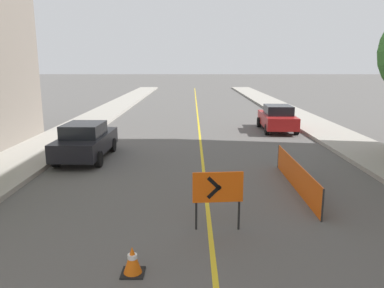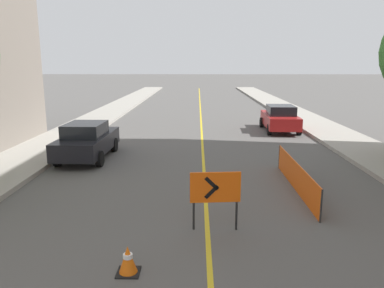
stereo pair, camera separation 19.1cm
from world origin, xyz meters
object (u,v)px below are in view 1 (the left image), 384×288
at_px(traffic_cone_fifth, 133,260).
at_px(arrow_barricade_primary, 218,189).
at_px(parked_car_curb_mid, 278,118).
at_px(parked_car_curb_near, 86,141).

bearing_deg(traffic_cone_fifth, arrow_barricade_primary, 48.21).
xyz_separation_m(arrow_barricade_primary, parked_car_curb_mid, (4.59, 13.96, -0.26)).
height_order(traffic_cone_fifth, arrow_barricade_primary, arrow_barricade_primary).
distance_m(traffic_cone_fifth, parked_car_curb_near, 9.72).
bearing_deg(parked_car_curb_near, parked_car_curb_mid, 36.41).
distance_m(traffic_cone_fifth, parked_car_curb_mid, 17.21).
distance_m(arrow_barricade_primary, parked_car_curb_near, 8.79).
height_order(arrow_barricade_primary, parked_car_curb_mid, parked_car_curb_mid).
height_order(parked_car_curb_near, parked_car_curb_mid, same).
xyz_separation_m(traffic_cone_fifth, arrow_barricade_primary, (1.80, 2.02, 0.77)).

